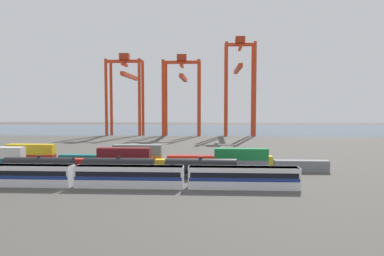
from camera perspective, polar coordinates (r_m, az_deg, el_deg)
ground_plane at (r=122.52m, az=-4.33°, el=-3.40°), size 420.00×420.00×0.00m
harbour_water at (r=230.06m, az=-0.91°, el=-0.20°), size 400.00×110.00×0.01m
passenger_train at (r=64.83m, az=-10.19°, el=-7.66°), size 60.85×3.14×3.90m
freight_tank_row at (r=74.22m, az=-11.88°, el=-6.32°), size 48.52×2.94×4.40m
shipping_container_0 at (r=92.64m, az=-27.53°, el=-5.19°), size 6.04×2.44×2.60m
shipping_container_1 at (r=92.30m, az=-27.58°, el=-3.59°), size 6.04×2.44×2.60m
shipping_container_2 at (r=86.62m, az=-19.80°, el=-5.58°), size 12.10×2.44×2.60m
shipping_container_3 at (r=82.39m, az=-11.08°, el=-5.89°), size 12.10×2.44×2.60m
shipping_container_4 at (r=82.01m, az=-11.10°, el=-4.10°), size 12.10×2.44×2.60m
shipping_container_5 at (r=80.22m, az=-1.65°, el=-6.08°), size 12.10×2.44×2.60m
shipping_container_6 at (r=80.28m, az=8.03°, el=-6.11°), size 12.10×2.44×2.60m
shipping_container_7 at (r=79.89m, az=8.04°, el=-4.27°), size 12.10×2.44×2.60m
shipping_container_8 at (r=82.56m, az=17.43°, el=-5.97°), size 12.10×2.44×2.60m
shipping_container_9 at (r=97.74m, az=-24.85°, el=-4.68°), size 12.10×2.44×2.60m
shipping_container_10 at (r=97.43m, az=-24.89°, el=-3.17°), size 12.10×2.44×2.60m
shipping_container_11 at (r=92.20m, az=-17.30°, el=-4.99°), size 12.10×2.44×2.60m
shipping_container_12 at (r=88.43m, az=-8.93°, el=-5.23°), size 12.10×2.44×2.60m
shipping_container_13 at (r=88.08m, az=-8.95°, el=-3.56°), size 12.10×2.44×2.60m
shipping_container_14 at (r=86.67m, az=-0.03°, el=-5.37°), size 12.10×2.44×2.60m
shipping_container_15 at (r=87.04m, az=9.02°, el=-5.37°), size 12.10×2.44×2.60m
gantry_crane_west at (r=188.44m, az=-10.73°, el=6.91°), size 18.70×36.51×42.31m
gantry_crane_central at (r=183.30m, az=-1.61°, el=6.90°), size 19.50×34.96×41.59m
gantry_crane_east at (r=183.83m, az=7.78°, el=8.22°), size 15.71×36.91×50.30m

